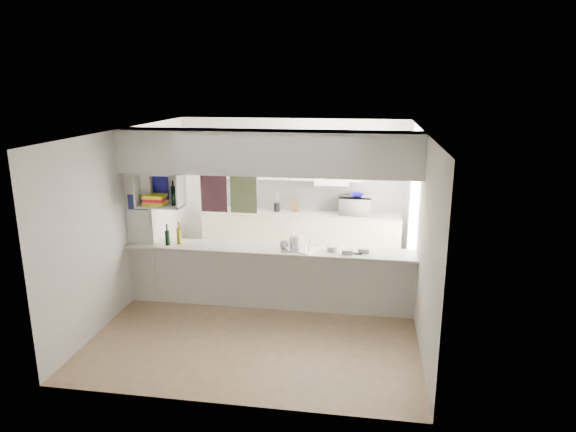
% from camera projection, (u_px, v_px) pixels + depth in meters
% --- Properties ---
extents(floor, '(4.80, 4.80, 0.00)m').
position_uv_depth(floor, '(269.00, 307.00, 7.62)').
color(floor, '#8F6F53').
rests_on(floor, ground).
extents(ceiling, '(4.80, 4.80, 0.00)m').
position_uv_depth(ceiling, '(267.00, 130.00, 6.96)').
color(ceiling, white).
rests_on(ceiling, wall_back).
extents(wall_back, '(4.20, 0.00, 4.20)m').
position_uv_depth(wall_back, '(293.00, 189.00, 9.58)').
color(wall_back, silver).
rests_on(wall_back, floor).
extents(wall_left, '(0.00, 4.80, 4.80)m').
position_uv_depth(wall_left, '(129.00, 217.00, 7.60)').
color(wall_left, silver).
rests_on(wall_left, floor).
extents(wall_right, '(0.00, 4.80, 4.80)m').
position_uv_depth(wall_right, '(419.00, 229.00, 6.97)').
color(wall_right, silver).
rests_on(wall_right, floor).
extents(servery_partition, '(4.20, 0.50, 2.60)m').
position_uv_depth(servery_partition, '(256.00, 198.00, 7.22)').
color(servery_partition, silver).
rests_on(servery_partition, floor).
extents(cubby_shelf, '(0.65, 0.35, 0.50)m').
position_uv_depth(cubby_shelf, '(160.00, 192.00, 7.36)').
color(cubby_shelf, white).
rests_on(cubby_shelf, bulkhead).
extents(kitchen_run, '(3.60, 0.63, 2.24)m').
position_uv_depth(kitchen_run, '(299.00, 217.00, 9.43)').
color(kitchen_run, beige).
rests_on(kitchen_run, floor).
extents(microwave, '(0.59, 0.41, 0.32)m').
position_uv_depth(microwave, '(355.00, 206.00, 9.22)').
color(microwave, white).
rests_on(microwave, bench_top).
extents(bowl, '(0.23, 0.23, 0.06)m').
position_uv_depth(bowl, '(357.00, 195.00, 9.20)').
color(bowl, '#0C0B7E').
rests_on(bowl, microwave).
extents(dish_rack, '(0.52, 0.45, 0.23)m').
position_uv_depth(dish_rack, '(299.00, 243.00, 7.31)').
color(dish_rack, silver).
rests_on(dish_rack, breakfast_bar).
extents(cup, '(0.15, 0.15, 0.10)m').
position_uv_depth(cup, '(284.00, 245.00, 7.30)').
color(cup, white).
rests_on(cup, dish_rack).
extents(wine_bottles, '(0.22, 0.15, 0.33)m').
position_uv_depth(wine_bottles, '(173.00, 236.00, 7.52)').
color(wine_bottles, black).
rests_on(wine_bottles, breakfast_bar).
extents(plastic_tubs, '(0.59, 0.23, 0.08)m').
position_uv_depth(plastic_tubs, '(345.00, 250.00, 7.19)').
color(plastic_tubs, silver).
rests_on(plastic_tubs, breakfast_bar).
extents(utensil_jar, '(0.11, 0.11, 0.16)m').
position_uv_depth(utensil_jar, '(277.00, 207.00, 9.46)').
color(utensil_jar, black).
rests_on(utensil_jar, bench_top).
extents(knife_block, '(0.12, 0.10, 0.22)m').
position_uv_depth(knife_block, '(295.00, 206.00, 9.43)').
color(knife_block, '#52321C').
rests_on(knife_block, bench_top).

